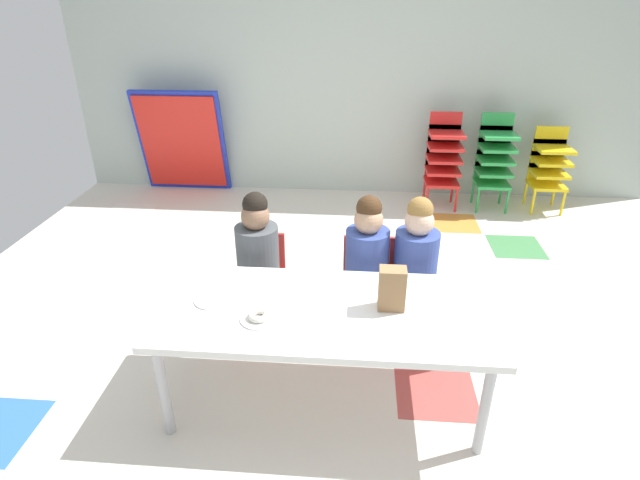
{
  "coord_description": "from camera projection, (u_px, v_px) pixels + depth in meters",
  "views": [
    {
      "loc": [
        -0.01,
        -2.59,
        1.98
      ],
      "look_at": [
        -0.2,
        -0.27,
        0.81
      ],
      "focal_mm": 28.34,
      "sensor_mm": 36.0,
      "label": 1
    }
  ],
  "objects": [
    {
      "name": "seated_child_middle_seat",
      "position": [
        367.0,
        254.0,
        3.02
      ],
      "size": [
        0.32,
        0.31,
        0.92
      ],
      "color": "red",
      "rests_on": "ground_plane"
    },
    {
      "name": "craft_table",
      "position": [
        325.0,
        316.0,
        2.51
      ],
      "size": [
        1.66,
        0.75,
        0.56
      ],
      "color": "white",
      "rests_on": "ground_plane"
    },
    {
      "name": "kid_chair_green_stack",
      "position": [
        495.0,
        157.0,
        4.86
      ],
      "size": [
        0.32,
        0.3,
        0.92
      ],
      "color": "green",
      "rests_on": "ground_plane"
    },
    {
      "name": "kid_chair_yellow_stack",
      "position": [
        549.0,
        164.0,
        4.85
      ],
      "size": [
        0.32,
        0.3,
        0.8
      ],
      "color": "yellow",
      "rests_on": "ground_plane"
    },
    {
      "name": "kid_chair_red_stack",
      "position": [
        443.0,
        156.0,
        4.9
      ],
      "size": [
        0.32,
        0.3,
        0.92
      ],
      "color": "red",
      "rests_on": "ground_plane"
    },
    {
      "name": "ground_plane",
      "position": [
        354.0,
        338.0,
        3.2
      ],
      "size": [
        5.91,
        5.26,
        0.02
      ],
      "color": "silver"
    },
    {
      "name": "back_wall",
      "position": [
        364.0,
        65.0,
        4.95
      ],
      "size": [
        5.91,
        0.1,
        2.6
      ],
      "primitive_type": "cube",
      "color": "#B2C1B7",
      "rests_on": "ground_plane"
    },
    {
      "name": "donut_powdered_on_plate",
      "position": [
        259.0,
        315.0,
        2.4
      ],
      "size": [
        0.11,
        0.11,
        0.03
      ],
      "primitive_type": "torus",
      "color": "white",
      "rests_on": "craft_table"
    },
    {
      "name": "paper_plate_center_table",
      "position": [
        212.0,
        300.0,
        2.55
      ],
      "size": [
        0.18,
        0.18,
        0.01
      ],
      "primitive_type": "cylinder",
      "color": "white",
      "rests_on": "craft_table"
    },
    {
      "name": "paper_bag_brown",
      "position": [
        392.0,
        289.0,
        2.45
      ],
      "size": [
        0.13,
        0.09,
        0.22
      ],
      "primitive_type": "cube",
      "color": "#9E754C",
      "rests_on": "craft_table"
    },
    {
      "name": "paper_plate_near_edge",
      "position": [
        259.0,
        319.0,
        2.41
      ],
      "size": [
        0.18,
        0.18,
        0.01
      ],
      "primitive_type": "cylinder",
      "color": "white",
      "rests_on": "craft_table"
    },
    {
      "name": "seated_child_far_right",
      "position": [
        416.0,
        256.0,
        3.0
      ],
      "size": [
        0.34,
        0.34,
        0.92
      ],
      "color": "red",
      "rests_on": "ground_plane"
    },
    {
      "name": "seated_child_near_camera",
      "position": [
        258.0,
        250.0,
        3.07
      ],
      "size": [
        0.32,
        0.31,
        0.92
      ],
      "color": "red",
      "rests_on": "ground_plane"
    },
    {
      "name": "folded_activity_table",
      "position": [
        182.0,
        142.0,
        5.25
      ],
      "size": [
        0.9,
        0.29,
        1.09
      ],
      "color": "#1E33BF",
      "rests_on": "ground_plane"
    }
  ]
}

